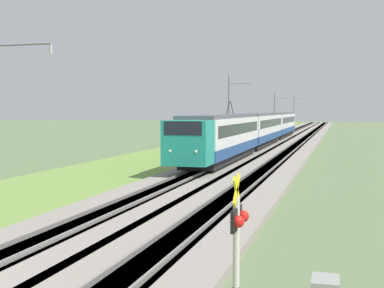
# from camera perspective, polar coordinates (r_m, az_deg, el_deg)

# --- Properties ---
(ballast_main) EXTENTS (240.00, 4.40, 0.30)m
(ballast_main) POSITION_cam_1_polar(r_m,az_deg,el_deg) (59.32, 6.96, -0.41)
(ballast_main) COLOR gray
(ballast_main) RESTS_ON ground
(ballast_adjacent) EXTENTS (240.00, 4.40, 0.30)m
(ballast_adjacent) POSITION_cam_1_polar(r_m,az_deg,el_deg) (58.86, 10.80, -0.48)
(ballast_adjacent) COLOR gray
(ballast_adjacent) RESTS_ON ground
(track_main) EXTENTS (240.00, 1.57, 0.45)m
(track_main) POSITION_cam_1_polar(r_m,az_deg,el_deg) (59.32, 6.96, -0.40)
(track_main) COLOR #4C4238
(track_main) RESTS_ON ground
(track_adjacent) EXTENTS (240.00, 1.57, 0.45)m
(track_adjacent) POSITION_cam_1_polar(r_m,az_deg,el_deg) (58.86, 10.80, -0.47)
(track_adjacent) COLOR #4C4238
(track_adjacent) RESTS_ON ground
(grass_verge) EXTENTS (240.00, 9.40, 0.12)m
(grass_verge) POSITION_cam_1_polar(r_m,az_deg,el_deg) (60.54, 1.27, -0.39)
(grass_verge) COLOR olive
(grass_verge) RESTS_ON ground
(passenger_train) EXTENTS (60.52, 2.89, 5.04)m
(passenger_train) POSITION_cam_1_polar(r_m,az_deg,el_deg) (61.02, 7.24, 1.78)
(passenger_train) COLOR teal
(passenger_train) RESTS_ON ground
(crossing_signal_far) EXTENTS (0.70, 0.23, 3.29)m
(crossing_signal_far) POSITION_cam_1_polar(r_m,az_deg,el_deg) (8.88, 4.84, -11.55)
(crossing_signal_far) COLOR beige
(crossing_signal_far) RESTS_ON ground
(catenary_mast_mid) EXTENTS (0.22, 2.56, 8.01)m
(catenary_mast_mid) POSITION_cam_1_polar(r_m,az_deg,el_deg) (57.07, 4.04, 3.46)
(catenary_mast_mid) COLOR slate
(catenary_mast_mid) RESTS_ON ground
(catenary_mast_far) EXTENTS (0.22, 2.56, 7.34)m
(catenary_mast_far) POSITION_cam_1_polar(r_m,az_deg,el_deg) (96.86, 8.85, 3.30)
(catenary_mast_far) COLOR slate
(catenary_mast_far) RESTS_ON ground
(catenary_mast_distant) EXTENTS (0.22, 2.56, 8.00)m
(catenary_mast_distant) POSITION_cam_1_polar(r_m,az_deg,el_deg) (136.93, 10.85, 3.51)
(catenary_mast_distant) COLOR slate
(catenary_mast_distant) RESTS_ON ground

